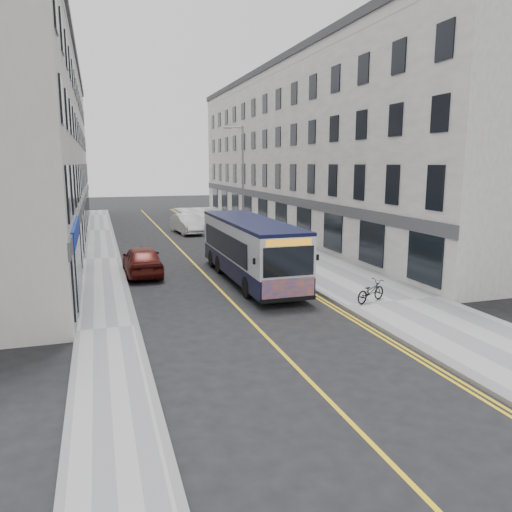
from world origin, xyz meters
TOP-DOWN VIEW (x-y plane):
  - ground at (0.00, 0.00)m, footprint 140.00×140.00m
  - pavement_east at (6.25, 12.00)m, footprint 4.50×64.00m
  - pavement_west at (-5.00, 12.00)m, footprint 2.00×64.00m
  - kerb_east at (4.00, 12.00)m, footprint 0.18×64.00m
  - kerb_west at (-4.00, 12.00)m, footprint 0.18×64.00m
  - road_centre_line at (0.00, 12.00)m, footprint 0.12×64.00m
  - road_dbl_yellow_inner at (3.55, 12.00)m, footprint 0.10×64.00m
  - road_dbl_yellow_outer at (3.75, 12.00)m, footprint 0.10×64.00m
  - terrace_east at (11.50, 21.00)m, footprint 6.00×46.00m
  - terrace_west at (-9.00, 21.00)m, footprint 6.00×46.00m
  - streetlamp at (4.17, 14.00)m, footprint 1.32×0.18m
  - city_bus at (1.84, 4.46)m, footprint 2.39×10.20m
  - bicycle at (5.21, -1.07)m, footprint 1.76×1.21m
  - pedestrian_near at (4.64, 10.86)m, footprint 0.71×0.48m
  - pedestrian_far at (5.33, 11.59)m, footprint 1.04×1.00m
  - car_white at (1.80, 21.89)m, footprint 2.24×4.90m
  - car_maroon at (-3.04, 7.28)m, footprint 1.88×4.54m

SIDE VIEW (x-z plane):
  - ground at x=0.00m, z-range 0.00..0.00m
  - road_centre_line at x=0.00m, z-range 0.00..0.01m
  - road_dbl_yellow_inner at x=3.55m, z-range 0.00..0.01m
  - road_dbl_yellow_outer at x=3.75m, z-range 0.00..0.01m
  - pavement_east at x=6.25m, z-range 0.00..0.12m
  - pavement_west at x=-5.00m, z-range 0.00..0.12m
  - kerb_east at x=4.00m, z-range 0.00..0.13m
  - kerb_west at x=-4.00m, z-range 0.00..0.13m
  - bicycle at x=5.21m, z-range 0.12..1.00m
  - car_maroon at x=-3.04m, z-range 0.00..1.54m
  - car_white at x=1.80m, z-range 0.00..1.56m
  - pedestrian_far at x=5.33m, z-range 0.12..1.82m
  - pedestrian_near at x=4.64m, z-range 0.12..2.02m
  - city_bus at x=1.84m, z-range 0.14..3.10m
  - streetlamp at x=4.17m, z-range 0.38..8.38m
  - terrace_east at x=11.50m, z-range 0.00..13.00m
  - terrace_west at x=-9.00m, z-range 0.00..13.00m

